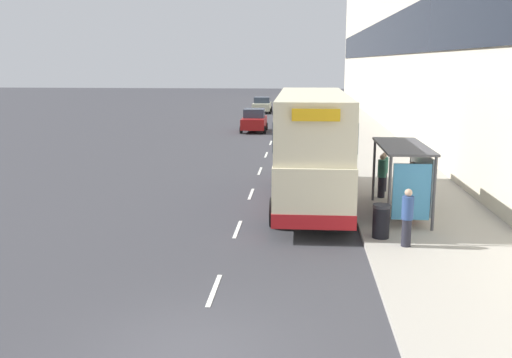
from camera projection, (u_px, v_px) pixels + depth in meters
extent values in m
plane|color=#38383D|center=(190.00, 353.00, 10.90)|extent=(220.00, 220.00, 0.00)
cube|color=#A39E93|center=(354.00, 127.00, 47.98)|extent=(5.00, 93.00, 0.14)
cube|color=beige|center=(407.00, 26.00, 46.00)|extent=(3.00, 93.00, 16.66)
cube|color=black|center=(388.00, 36.00, 46.29)|extent=(0.12, 89.28, 3.00)
cube|color=silver|center=(214.00, 290.00, 13.88)|extent=(0.12, 2.00, 0.01)
cube|color=silver|center=(238.00, 229.00, 18.92)|extent=(0.12, 2.00, 0.01)
cube|color=silver|center=(251.00, 194.00, 23.96)|extent=(0.12, 2.00, 0.01)
cube|color=silver|center=(260.00, 171.00, 29.00)|extent=(0.12, 2.00, 0.01)
cube|color=silver|center=(266.00, 155.00, 34.05)|extent=(0.12, 2.00, 0.01)
cube|color=silver|center=(271.00, 143.00, 39.09)|extent=(0.12, 2.00, 0.01)
cube|color=#4C4C51|center=(403.00, 146.00, 19.83)|extent=(1.60, 4.20, 0.08)
cylinder|color=#4C4C51|center=(389.00, 193.00, 18.18)|extent=(0.10, 0.10, 2.40)
cylinder|color=#4C4C51|center=(374.00, 170.00, 22.09)|extent=(0.10, 0.10, 2.40)
cylinder|color=#4C4C51|center=(434.00, 194.00, 18.08)|extent=(0.10, 0.10, 2.40)
cylinder|color=#4C4C51|center=(411.00, 171.00, 21.98)|extent=(0.10, 0.10, 2.40)
cube|color=#99A8B2|center=(421.00, 178.00, 20.01)|extent=(0.04, 3.68, 1.92)
cube|color=#3F8CBF|center=(411.00, 192.00, 18.18)|extent=(1.19, 0.10, 1.82)
cube|color=maroon|center=(407.00, 202.00, 20.22)|extent=(0.36, 2.80, 0.08)
cube|color=beige|center=(311.00, 169.00, 21.90)|extent=(2.55, 10.08, 1.85)
cube|color=beige|center=(312.00, 119.00, 21.52)|extent=(2.50, 9.78, 1.95)
cube|color=#B2191E|center=(311.00, 187.00, 22.04)|extent=(2.58, 10.14, 0.45)
cube|color=#2D3847|center=(312.00, 159.00, 21.83)|extent=(2.58, 9.48, 0.81)
cube|color=#2D3847|center=(312.00, 122.00, 21.54)|extent=(2.55, 9.48, 0.94)
cube|color=yellow|center=(316.00, 115.00, 16.49)|extent=(1.40, 0.08, 0.36)
cylinder|color=black|center=(281.00, 175.00, 25.54)|extent=(0.30, 1.00, 1.00)
cylinder|color=black|center=(338.00, 175.00, 25.34)|extent=(0.30, 1.00, 1.00)
cylinder|color=black|center=(274.00, 212.00, 19.14)|extent=(0.30, 1.00, 1.00)
cylinder|color=black|center=(351.00, 214.00, 18.94)|extent=(0.30, 1.00, 1.00)
cube|color=maroon|center=(254.00, 123.00, 45.21)|extent=(1.82, 3.88, 0.83)
cube|color=#2D3847|center=(254.00, 113.00, 45.25)|extent=(1.60, 1.86, 0.68)
cylinder|color=black|center=(265.00, 130.00, 44.05)|extent=(0.20, 0.60, 0.60)
cylinder|color=black|center=(241.00, 130.00, 44.20)|extent=(0.20, 0.60, 0.60)
cylinder|color=black|center=(266.00, 126.00, 46.40)|extent=(0.20, 0.60, 0.60)
cylinder|color=black|center=(244.00, 126.00, 46.54)|extent=(0.20, 0.60, 0.60)
cube|color=maroon|center=(314.00, 118.00, 48.70)|extent=(1.87, 4.50, 0.84)
cube|color=#2D3847|center=(314.00, 110.00, 48.32)|extent=(1.64, 2.16, 0.69)
cylinder|color=black|center=(303.00, 121.00, 50.21)|extent=(0.20, 0.60, 0.60)
cylinder|color=black|center=(324.00, 122.00, 50.07)|extent=(0.20, 0.60, 0.60)
cylinder|color=black|center=(303.00, 125.00, 47.49)|extent=(0.20, 0.60, 0.60)
cylinder|color=black|center=(325.00, 125.00, 47.35)|extent=(0.20, 0.60, 0.60)
cube|color=#B7B799|center=(262.00, 106.00, 62.08)|extent=(1.89, 4.05, 0.77)
cube|color=#2D3847|center=(262.00, 100.00, 62.13)|extent=(1.66, 1.95, 0.63)
cylinder|color=black|center=(270.00, 111.00, 60.85)|extent=(0.20, 0.60, 0.60)
cylinder|color=black|center=(252.00, 111.00, 61.00)|extent=(0.20, 0.60, 0.60)
cylinder|color=black|center=(271.00, 109.00, 63.31)|extent=(0.20, 0.60, 0.60)
cylinder|color=black|center=(254.00, 109.00, 63.45)|extent=(0.20, 0.60, 0.60)
cylinder|color=#23232D|center=(430.00, 200.00, 20.72)|extent=(0.27, 0.27, 0.79)
cylinder|color=#4C4C51|center=(431.00, 180.00, 20.57)|extent=(0.33, 0.33, 0.66)
sphere|color=tan|center=(432.00, 168.00, 20.48)|extent=(0.21, 0.21, 0.21)
cylinder|color=#23232D|center=(406.00, 233.00, 16.68)|extent=(0.28, 0.28, 0.82)
cylinder|color=navy|center=(408.00, 208.00, 16.53)|extent=(0.34, 0.34, 0.68)
sphere|color=tan|center=(409.00, 193.00, 16.44)|extent=(0.22, 0.22, 0.22)
cylinder|color=#23232D|center=(381.00, 187.00, 22.71)|extent=(0.28, 0.28, 0.83)
cylinder|color=#337260|center=(382.00, 168.00, 22.56)|extent=(0.35, 0.35, 0.69)
sphere|color=tan|center=(383.00, 157.00, 22.47)|extent=(0.22, 0.22, 0.22)
cylinder|color=#23232D|center=(383.00, 182.00, 23.83)|extent=(0.27, 0.27, 0.78)
cylinder|color=#337260|center=(384.00, 165.00, 23.68)|extent=(0.33, 0.33, 0.65)
sphere|color=tan|center=(385.00, 155.00, 23.60)|extent=(0.21, 0.21, 0.21)
cylinder|color=#23232D|center=(411.00, 195.00, 21.45)|extent=(0.27, 0.27, 0.79)
cylinder|color=#337260|center=(412.00, 176.00, 21.30)|extent=(0.33, 0.33, 0.66)
sphere|color=tan|center=(412.00, 165.00, 21.21)|extent=(0.21, 0.21, 0.21)
cylinder|color=black|center=(381.00, 223.00, 17.49)|extent=(0.52, 0.52, 0.95)
cylinder|color=#2D2D33|center=(382.00, 206.00, 17.39)|extent=(0.55, 0.55, 0.10)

